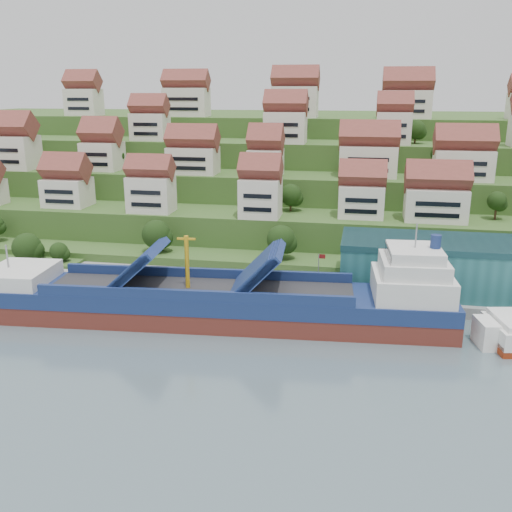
# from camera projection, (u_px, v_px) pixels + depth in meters

# --- Properties ---
(ground) EXTENTS (300.00, 300.00, 0.00)m
(ground) POSITION_uv_depth(u_px,v_px,m) (212.00, 319.00, 101.87)
(ground) COLOR slate
(ground) RESTS_ON ground
(quay) EXTENTS (180.00, 14.00, 2.20)m
(quay) POSITION_uv_depth(u_px,v_px,m) (330.00, 292.00, 112.12)
(quay) COLOR gray
(quay) RESTS_ON ground
(hillside) EXTENTS (260.00, 128.00, 31.00)m
(hillside) POSITION_uv_depth(u_px,v_px,m) (289.00, 176.00, 196.47)
(hillside) COLOR #2D4C1E
(hillside) RESTS_ON ground
(hillside_village) EXTENTS (155.22, 62.79, 29.25)m
(hillside_village) POSITION_uv_depth(u_px,v_px,m) (285.00, 148.00, 151.90)
(hillside_village) COLOR silver
(hillside_village) RESTS_ON ground
(hillside_trees) EXTENTS (142.36, 62.97, 31.04)m
(hillside_trees) POSITION_uv_depth(u_px,v_px,m) (201.00, 191.00, 139.68)
(hillside_trees) COLOR #1E3913
(hillside_trees) RESTS_ON ground
(warehouse) EXTENTS (60.00, 15.00, 10.00)m
(warehouse) POSITION_uv_depth(u_px,v_px,m) (503.00, 269.00, 106.57)
(warehouse) COLOR #27696C
(warehouse) RESTS_ON quay
(flagpole) EXTENTS (1.28, 0.16, 8.00)m
(flagpole) POSITION_uv_depth(u_px,v_px,m) (319.00, 271.00, 106.12)
(flagpole) COLOR gray
(flagpole) RESTS_ON quay
(cargo_ship) EXTENTS (83.69, 18.91, 18.47)m
(cargo_ship) POSITION_uv_depth(u_px,v_px,m) (225.00, 303.00, 99.89)
(cargo_ship) COLOR maroon
(cargo_ship) RESTS_ON ground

